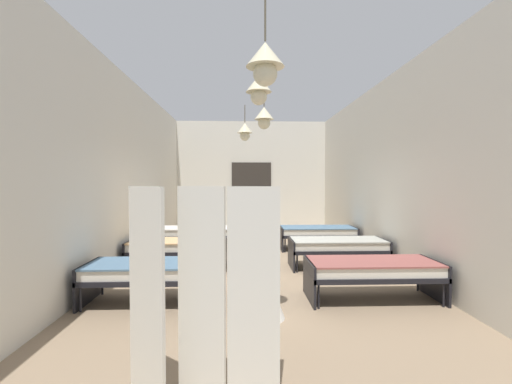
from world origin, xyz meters
TOP-DOWN VIEW (x-y plane):
  - ground_plane at (0.00, 0.00)m, footprint 5.89×11.77m
  - room_shell at (-0.00, 1.18)m, footprint 5.69×11.37m
  - bed_left_row_0 at (-1.59, -1.90)m, footprint 1.90×0.84m
  - bed_right_row_0 at (1.59, -1.90)m, footprint 1.90×0.84m
  - bed_left_row_1 at (-1.59, 0.00)m, footprint 1.90×0.84m
  - bed_right_row_1 at (1.59, 0.00)m, footprint 1.90×0.84m
  - bed_left_row_2 at (-1.59, 1.90)m, footprint 1.90×0.84m
  - bed_right_row_2 at (1.59, 1.90)m, footprint 1.90×0.84m
  - nurse_near_aisle at (-0.04, -2.55)m, footprint 0.52×0.52m
  - potted_plant at (0.10, 2.67)m, footprint 0.59×0.59m
  - privacy_screen at (-0.64, -4.18)m, footprint 1.22×0.30m

SIDE VIEW (x-z plane):
  - ground_plane at x=0.00m, z-range -0.10..0.00m
  - bed_left_row_0 at x=-1.59m, z-range 0.15..0.73m
  - bed_right_row_0 at x=1.59m, z-range 0.15..0.73m
  - bed_left_row_1 at x=-1.59m, z-range 0.15..0.73m
  - bed_right_row_1 at x=1.59m, z-range 0.15..0.73m
  - bed_left_row_2 at x=-1.59m, z-range 0.15..0.73m
  - bed_right_row_2 at x=1.59m, z-range 0.15..0.73m
  - nurse_near_aisle at x=-0.04m, z-range -0.21..1.27m
  - potted_plant at x=0.10m, z-range 0.18..1.47m
  - privacy_screen at x=-0.64m, z-range 0.00..1.70m
  - room_shell at x=0.00m, z-range 0.01..3.88m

